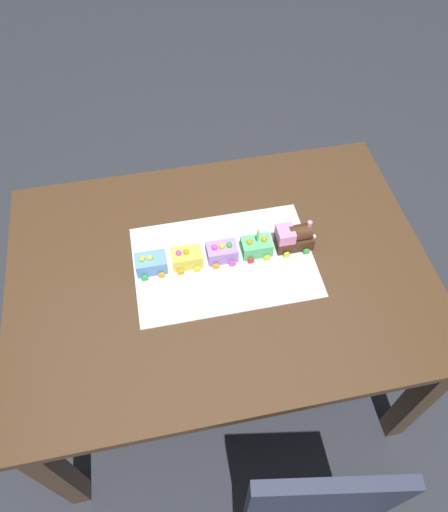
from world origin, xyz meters
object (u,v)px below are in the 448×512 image
dining_table (220,285)px  birthday_candle (258,234)px  cake_locomotive (294,237)px  cake_car_hopper_mint_green (256,247)px  cake_car_flatbed_lavender (222,252)px  cake_car_caboose_sky_blue (151,264)px  cake_car_gondola_lemon (187,258)px

dining_table → birthday_candle: birthday_candle is taller
cake_locomotive → dining_table: bearing=8.9°
cake_car_hopper_mint_green → cake_car_flatbed_lavender: (0.12, 0.00, 0.00)m
cake_locomotive → cake_car_caboose_sky_blue: 0.48m
cake_locomotive → cake_car_flatbed_lavender: 0.25m
cake_car_hopper_mint_green → cake_car_caboose_sky_blue: 0.35m
cake_locomotive → birthday_candle: bearing=0.0°
cake_car_hopper_mint_green → cake_car_caboose_sky_blue: bearing=0.0°
dining_table → cake_locomotive: bearing=-171.1°
cake_car_caboose_sky_blue → dining_table: bearing=169.5°
cake_locomotive → cake_car_caboose_sky_blue: (0.48, 0.00, -0.02)m
dining_table → cake_car_hopper_mint_green: cake_car_hopper_mint_green is taller
cake_car_caboose_sky_blue → birthday_candle: (-0.36, 0.00, 0.07)m
dining_table → birthday_candle: 0.25m
cake_car_hopper_mint_green → cake_car_gondola_lemon: size_ratio=1.00×
cake_car_caboose_sky_blue → birthday_candle: 0.36m
dining_table → cake_car_caboose_sky_blue: size_ratio=14.00×
cake_locomotive → cake_car_flatbed_lavender: (0.25, 0.00, -0.02)m
cake_car_hopper_mint_green → cake_car_flatbed_lavender: 0.12m
dining_table → cake_car_gondola_lemon: (0.10, -0.04, 0.14)m
birthday_candle → cake_locomotive: bearing=-180.0°
dining_table → cake_car_flatbed_lavender: cake_car_flatbed_lavender is taller
dining_table → cake_car_flatbed_lavender: (-0.01, -0.04, 0.14)m
dining_table → cake_car_hopper_mint_green: bearing=-162.9°
dining_table → cake_car_flatbed_lavender: bearing=-110.1°
cake_car_hopper_mint_green → cake_car_caboose_sky_blue: size_ratio=1.00×
cake_car_flatbed_lavender → birthday_candle: (-0.12, 0.00, 0.07)m
dining_table → cake_locomotive: (-0.26, -0.04, 0.16)m
cake_car_hopper_mint_green → cake_car_gondola_lemon: (0.24, 0.00, 0.00)m
dining_table → cake_car_hopper_mint_green: 0.20m
cake_car_hopper_mint_green → birthday_candle: birthday_candle is taller
cake_car_gondola_lemon → dining_table: bearing=158.4°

